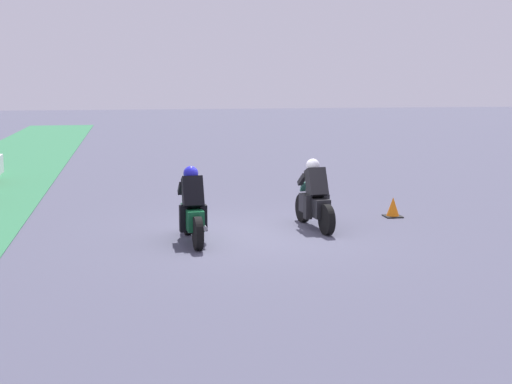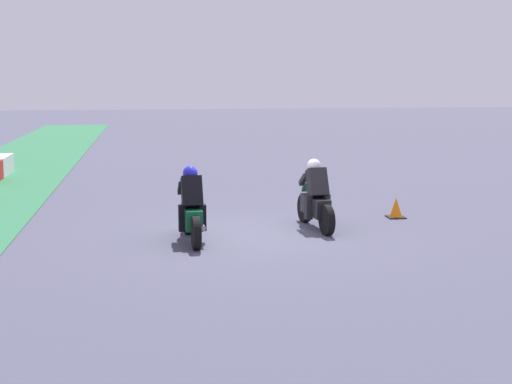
% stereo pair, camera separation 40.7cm
% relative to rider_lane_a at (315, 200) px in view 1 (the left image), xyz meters
% --- Properties ---
extents(ground_plane, '(120.00, 120.00, 0.00)m').
position_rel_rider_lane_a_xyz_m(ground_plane, '(-0.44, 1.46, -0.62)').
color(ground_plane, '#464659').
extents(rider_lane_a, '(2.04, 0.58, 1.51)m').
position_rel_rider_lane_a_xyz_m(rider_lane_a, '(0.00, 0.00, 0.00)').
color(rider_lane_a, black).
rests_on(rider_lane_a, ground_plane).
extents(rider_lane_b, '(2.04, 0.55, 1.51)m').
position_rel_rider_lane_a_xyz_m(rider_lane_b, '(-0.83, 2.73, 0.00)').
color(rider_lane_b, black).
rests_on(rider_lane_b, ground_plane).
extents(traffic_cone, '(0.40, 0.40, 0.47)m').
position_rel_rider_lane_a_xyz_m(traffic_cone, '(0.88, -2.14, -0.41)').
color(traffic_cone, black).
rests_on(traffic_cone, ground_plane).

